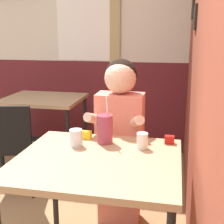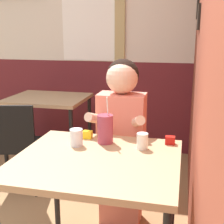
% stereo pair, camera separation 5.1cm
% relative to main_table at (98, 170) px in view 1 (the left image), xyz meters
% --- Properties ---
extents(brick_wall_right, '(0.08, 4.47, 2.70)m').
position_rel_main_table_xyz_m(brick_wall_right, '(0.57, 0.88, 0.66)').
color(brick_wall_right, brown).
rests_on(brick_wall_right, ground_plane).
extents(back_wall, '(5.24, 0.09, 2.70)m').
position_rel_main_table_xyz_m(back_wall, '(-0.58, 2.14, 0.67)').
color(back_wall, beige).
rests_on(back_wall, ground_plane).
extents(main_table, '(0.92, 0.81, 0.76)m').
position_rel_main_table_xyz_m(main_table, '(0.00, 0.00, 0.00)').
color(main_table, tan).
rests_on(main_table, ground_plane).
extents(background_table, '(0.83, 0.68, 0.76)m').
position_rel_main_table_xyz_m(background_table, '(-0.98, 1.49, -0.02)').
color(background_table, tan).
rests_on(background_table, ground_plane).
extents(chair_near_window, '(0.48, 0.48, 0.85)m').
position_rel_main_table_xyz_m(chair_near_window, '(-1.00, 0.82, -0.19)').
color(chair_near_window, black).
rests_on(chair_near_window, ground_plane).
extents(person_seated, '(0.42, 0.42, 1.26)m').
position_rel_main_table_xyz_m(person_seated, '(0.02, 0.58, 0.00)').
color(person_seated, '#EA7F6B').
rests_on(person_seated, ground_plane).
extents(cocktail_pitcher, '(0.10, 0.10, 0.30)m').
position_rel_main_table_xyz_m(cocktail_pitcher, '(-0.02, 0.25, 0.17)').
color(cocktail_pitcher, '#99384C').
rests_on(cocktail_pitcher, main_table).
extents(glass_near_pitcher, '(0.08, 0.08, 0.11)m').
position_rel_main_table_xyz_m(glass_near_pitcher, '(-0.18, 0.16, 0.13)').
color(glass_near_pitcher, silver).
rests_on(glass_near_pitcher, main_table).
extents(glass_center, '(0.07, 0.07, 0.10)m').
position_rel_main_table_xyz_m(glass_center, '(0.23, 0.20, 0.12)').
color(glass_center, silver).
rests_on(glass_center, main_table).
extents(condiment_ketchup, '(0.06, 0.04, 0.05)m').
position_rel_main_table_xyz_m(condiment_ketchup, '(0.39, 0.32, 0.10)').
color(condiment_ketchup, '#B7140F').
rests_on(condiment_ketchup, main_table).
extents(condiment_mustard, '(0.06, 0.04, 0.05)m').
position_rel_main_table_xyz_m(condiment_mustard, '(-0.15, 0.31, 0.10)').
color(condiment_mustard, yellow).
rests_on(condiment_mustard, main_table).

